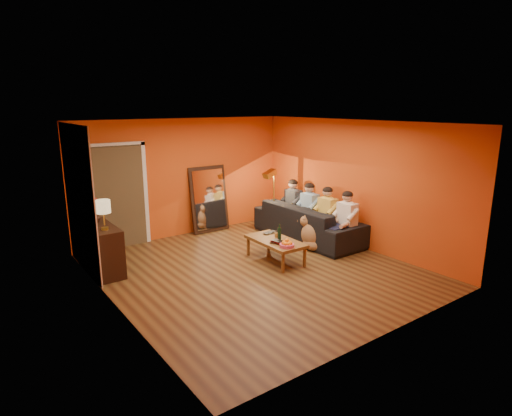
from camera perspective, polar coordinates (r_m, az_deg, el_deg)
room_shell at (r=7.66m, az=-1.55°, el=1.63°), size 5.00×5.50×2.60m
white_accent at (r=7.92m, az=-22.49°, el=0.98°), size 0.02×1.90×2.58m
doorway_recess at (r=9.25m, az=-18.07°, el=1.48°), size 1.06×0.30×2.10m
door_jamb_left at (r=8.98m, az=-21.27°, el=0.87°), size 0.08×0.06×2.20m
door_jamb_right at (r=9.32m, az=-14.51°, el=1.82°), size 0.08×0.06×2.20m
door_header at (r=8.98m, az=-18.33°, el=8.04°), size 1.22×0.06×0.08m
mirror_frame at (r=9.93m, az=-6.30°, el=1.19°), size 0.92×0.27×1.51m
mirror_glass at (r=9.90m, az=-6.19°, el=1.15°), size 0.78×0.21×1.35m
sideboard at (r=8.01m, az=-19.87°, el=-5.15°), size 0.44×1.18×0.85m
table_lamp at (r=7.55m, az=-19.63°, el=-0.88°), size 0.24×0.24×0.51m
sofa at (r=9.45m, az=6.94°, el=-1.84°), size 2.63×1.03×0.77m
coffee_table at (r=8.12m, az=2.60°, el=-5.66°), size 0.65×1.23×0.42m
floor_lamp at (r=9.79m, az=2.38°, el=0.84°), size 0.32×0.26×1.44m
dog at (r=8.77m, az=7.44°, el=-3.23°), size 0.41×0.63×0.73m
person_far_left at (r=8.80m, az=12.03°, el=-1.68°), size 0.70×0.44×1.22m
person_mid_left at (r=9.17m, az=9.49°, el=-0.95°), size 0.70×0.44×1.22m
person_mid_right at (r=9.54m, az=7.15°, el=-0.28°), size 0.70×0.44×1.22m
person_far_right at (r=9.94m, az=4.99°, el=0.35°), size 0.70×0.44×1.22m
fruit_bowl at (r=7.64m, az=4.14°, el=-4.65°), size 0.26×0.26×0.16m
wine_bottle at (r=8.00m, az=3.13°, el=-3.21°), size 0.07×0.07×0.31m
tumbler at (r=8.20m, az=2.75°, el=-3.60°), size 0.11×0.11×0.09m
laptop at (r=8.42m, az=2.09°, el=-3.35°), size 0.34×0.24×0.02m
book_lower at (r=7.80m, az=2.50°, el=-4.79°), size 0.24×0.26×0.02m
book_mid at (r=7.81m, az=2.51°, el=-4.62°), size 0.21×0.27×0.02m
book_upper at (r=7.78m, az=2.55°, el=-4.53°), size 0.19×0.23×0.02m
vase at (r=8.10m, az=-20.67°, el=-1.12°), size 0.20×0.20×0.20m
flowers at (r=8.05m, az=-20.82°, el=0.55°), size 0.17×0.17×0.45m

